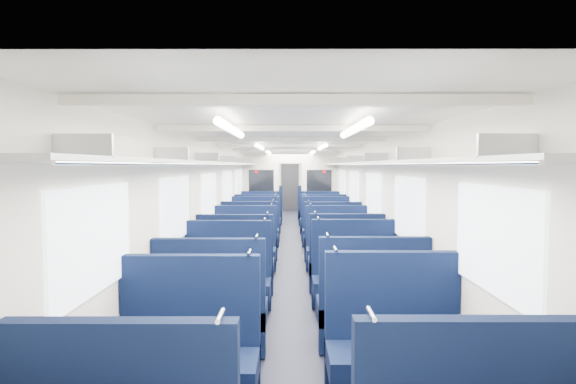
{
  "coord_description": "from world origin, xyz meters",
  "views": [
    {
      "loc": [
        -0.03,
        -10.66,
        1.94
      ],
      "look_at": [
        -0.06,
        1.1,
        1.25
      ],
      "focal_mm": 28.76,
      "sensor_mm": 36.0,
      "label": 1
    }
  ],
  "objects_px": {
    "seat_3": "(395,356)",
    "seat_20": "(265,213)",
    "seat_5": "(371,313)",
    "seat_21": "(316,214)",
    "seat_19": "(320,222)",
    "seat_8": "(236,268)",
    "bulkhead": "(290,188)",
    "seat_9": "(345,267)",
    "seat_7": "(355,284)",
    "seat_12": "(250,241)",
    "seat_11": "(338,253)",
    "seat_4": "(212,316)",
    "seat_13": "(332,242)",
    "seat_16": "(258,227)",
    "seat_22": "(266,210)",
    "seat_23": "(314,210)",
    "seat_10": "(244,253)",
    "seat_14": "(255,233)",
    "seat_2": "(187,364)",
    "seat_18": "(260,222)",
    "seat_6": "(227,286)",
    "end_door": "(290,187)",
    "seat_15": "(327,233)",
    "seat_17": "(323,226)"
  },
  "relations": [
    {
      "from": "seat_14",
      "to": "seat_23",
      "type": "bearing_deg",
      "value": 73.22
    },
    {
      "from": "seat_13",
      "to": "seat_12",
      "type": "bearing_deg",
      "value": 175.88
    },
    {
      "from": "seat_4",
      "to": "seat_13",
      "type": "distance_m",
      "value": 4.84
    },
    {
      "from": "seat_2",
      "to": "seat_18",
      "type": "xyz_separation_m",
      "value": [
        0.0,
        9.13,
        0.0
      ]
    },
    {
      "from": "seat_4",
      "to": "seat_14",
      "type": "bearing_deg",
      "value": 90.0
    },
    {
      "from": "bulkhead",
      "to": "seat_2",
      "type": "xyz_separation_m",
      "value": [
        -0.83,
        -10.48,
        -0.85
      ]
    },
    {
      "from": "seat_11",
      "to": "seat_14",
      "type": "xyz_separation_m",
      "value": [
        -1.66,
        2.42,
        0.0
      ]
    },
    {
      "from": "seat_10",
      "to": "seat_6",
      "type": "bearing_deg",
      "value": -90.0
    },
    {
      "from": "seat_2",
      "to": "seat_7",
      "type": "distance_m",
      "value": 2.95
    },
    {
      "from": "seat_19",
      "to": "seat_22",
      "type": "xyz_separation_m",
      "value": [
        -1.66,
        3.22,
        0.0
      ]
    },
    {
      "from": "seat_4",
      "to": "seat_21",
      "type": "relative_size",
      "value": 1.0
    },
    {
      "from": "seat_16",
      "to": "seat_18",
      "type": "xyz_separation_m",
      "value": [
        0.0,
        1.02,
        0.0
      ]
    },
    {
      "from": "seat_2",
      "to": "seat_17",
      "type": "bearing_deg",
      "value": 78.45
    },
    {
      "from": "seat_14",
      "to": "seat_15",
      "type": "distance_m",
      "value": 1.66
    },
    {
      "from": "seat_7",
      "to": "seat_12",
      "type": "bearing_deg",
      "value": 116.18
    },
    {
      "from": "seat_6",
      "to": "seat_12",
      "type": "bearing_deg",
      "value": 90.0
    },
    {
      "from": "seat_5",
      "to": "seat_21",
      "type": "height_order",
      "value": "same"
    },
    {
      "from": "seat_18",
      "to": "seat_17",
      "type": "bearing_deg",
      "value": -31.18
    },
    {
      "from": "seat_15",
      "to": "seat_5",
      "type": "bearing_deg",
      "value": -90.0
    },
    {
      "from": "seat_6",
      "to": "seat_23",
      "type": "relative_size",
      "value": 1.0
    },
    {
      "from": "seat_7",
      "to": "seat_9",
      "type": "bearing_deg",
      "value": 90.0
    },
    {
      "from": "seat_4",
      "to": "seat_13",
      "type": "xyz_separation_m",
      "value": [
        1.66,
        4.55,
        0.0
      ]
    },
    {
      "from": "seat_19",
      "to": "seat_8",
      "type": "bearing_deg",
      "value": -106.08
    },
    {
      "from": "seat_6",
      "to": "seat_16",
      "type": "relative_size",
      "value": 1.0
    },
    {
      "from": "seat_2",
      "to": "seat_22",
      "type": "relative_size",
      "value": 1.0
    },
    {
      "from": "seat_4",
      "to": "seat_12",
      "type": "height_order",
      "value": "same"
    },
    {
      "from": "end_door",
      "to": "seat_21",
      "type": "xyz_separation_m",
      "value": [
        0.83,
        -4.88,
        -0.62
      ]
    },
    {
      "from": "seat_21",
      "to": "seat_22",
      "type": "height_order",
      "value": "same"
    },
    {
      "from": "seat_12",
      "to": "seat_13",
      "type": "bearing_deg",
      "value": -4.12
    },
    {
      "from": "seat_23",
      "to": "seat_10",
      "type": "bearing_deg",
      "value": -101.78
    },
    {
      "from": "seat_16",
      "to": "seat_19",
      "type": "distance_m",
      "value": 1.95
    },
    {
      "from": "seat_3",
      "to": "seat_5",
      "type": "distance_m",
      "value": 1.09
    },
    {
      "from": "end_door",
      "to": "seat_7",
      "type": "bearing_deg",
      "value": -86.52
    },
    {
      "from": "seat_11",
      "to": "seat_10",
      "type": "bearing_deg",
      "value": -178.76
    },
    {
      "from": "seat_5",
      "to": "seat_12",
      "type": "bearing_deg",
      "value": 109.96
    },
    {
      "from": "seat_4",
      "to": "seat_11",
      "type": "relative_size",
      "value": 1.0
    },
    {
      "from": "seat_7",
      "to": "seat_10",
      "type": "xyz_separation_m",
      "value": [
        -1.66,
        2.13,
        0.0
      ]
    },
    {
      "from": "seat_6",
      "to": "seat_21",
      "type": "xyz_separation_m",
      "value": [
        1.66,
        8.88,
        0.0
      ]
    },
    {
      "from": "seat_7",
      "to": "seat_4",
      "type": "bearing_deg",
      "value": -142.15
    },
    {
      "from": "seat_16",
      "to": "seat_22",
      "type": "xyz_separation_m",
      "value": [
        0.0,
        4.24,
        0.0
      ]
    },
    {
      "from": "bulkhead",
      "to": "seat_9",
      "type": "xyz_separation_m",
      "value": [
        0.83,
        -7.0,
        -0.85
      ]
    },
    {
      "from": "seat_14",
      "to": "seat_21",
      "type": "bearing_deg",
      "value": 68.35
    },
    {
      "from": "seat_5",
      "to": "seat_10",
      "type": "bearing_deg",
      "value": 116.51
    },
    {
      "from": "seat_4",
      "to": "seat_10",
      "type": "relative_size",
      "value": 1.0
    },
    {
      "from": "seat_9",
      "to": "seat_10",
      "type": "distance_m",
      "value": 1.99
    },
    {
      "from": "seat_11",
      "to": "seat_14",
      "type": "bearing_deg",
      "value": 124.45
    },
    {
      "from": "seat_11",
      "to": "seat_20",
      "type": "relative_size",
      "value": 1.0
    },
    {
      "from": "seat_6",
      "to": "seat_22",
      "type": "distance_m",
      "value": 10.01
    },
    {
      "from": "seat_3",
      "to": "seat_20",
      "type": "height_order",
      "value": "same"
    },
    {
      "from": "seat_8",
      "to": "seat_19",
      "type": "bearing_deg",
      "value": 73.92
    }
  ]
}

